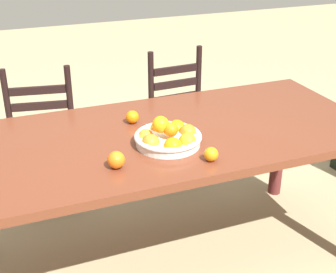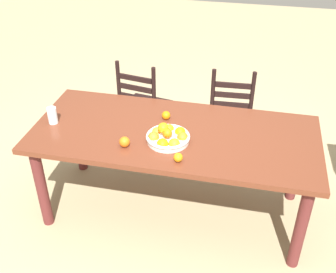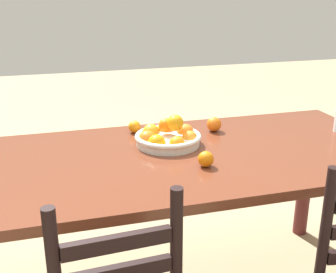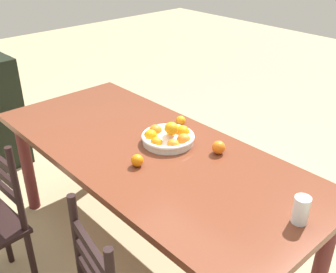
% 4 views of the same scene
% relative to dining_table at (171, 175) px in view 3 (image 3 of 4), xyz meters
% --- Properties ---
extents(dining_table, '(2.08, 0.91, 0.76)m').
position_rel_dining_table_xyz_m(dining_table, '(0.00, 0.00, 0.00)').
color(dining_table, brown).
rests_on(dining_table, ground).
extents(fruit_bowl, '(0.31, 0.31, 0.14)m').
position_rel_dining_table_xyz_m(fruit_bowl, '(-0.02, -0.13, 0.13)').
color(fruit_bowl, silver).
rests_on(fruit_bowl, dining_table).
extents(orange_loose_0, '(0.07, 0.07, 0.07)m').
position_rel_dining_table_xyz_m(orange_loose_0, '(-0.10, 0.16, 0.13)').
color(orange_loose_0, orange).
rests_on(orange_loose_0, dining_table).
extents(orange_loose_1, '(0.07, 0.07, 0.07)m').
position_rel_dining_table_xyz_m(orange_loose_1, '(-0.30, -0.25, 0.13)').
color(orange_loose_1, orange).
rests_on(orange_loose_1, dining_table).
extents(orange_loose_2, '(0.06, 0.06, 0.06)m').
position_rel_dining_table_xyz_m(orange_loose_2, '(0.09, -0.34, 0.13)').
color(orange_loose_2, orange).
rests_on(orange_loose_2, dining_table).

